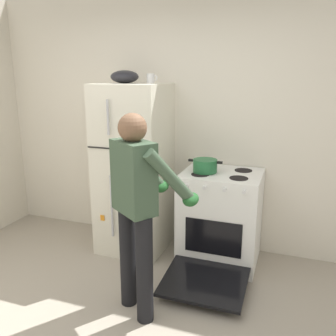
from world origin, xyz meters
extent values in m
cube|color=silver|center=(0.00, 1.95, 1.35)|extent=(6.00, 0.10, 2.70)
cube|color=silver|center=(-0.39, 1.57, 0.88)|extent=(0.68, 0.68, 1.77)
cube|color=black|center=(-0.39, 1.23, 1.17)|extent=(0.67, 0.01, 0.01)
cylinder|color=#B7B7BC|center=(-0.48, 1.20, 0.58)|extent=(0.02, 0.02, 0.64)
cylinder|color=#B7B7BC|center=(-0.48, 1.20, 1.47)|extent=(0.02, 0.02, 0.33)
cube|color=red|center=(-0.31, 1.22, 0.86)|extent=(0.04, 0.01, 0.06)
cube|color=orange|center=(-0.60, 1.22, 0.44)|extent=(0.04, 0.01, 0.06)
cube|color=white|center=(0.55, 1.57, 0.47)|extent=(0.76, 0.64, 0.93)
cube|color=black|center=(0.55, 1.25, 0.39)|extent=(0.53, 0.01, 0.34)
cylinder|color=black|center=(0.36, 1.43, 0.94)|extent=(0.17, 0.17, 0.01)
cylinder|color=black|center=(0.73, 1.43, 0.94)|extent=(0.17, 0.17, 0.01)
cylinder|color=black|center=(0.36, 1.71, 0.94)|extent=(0.17, 0.17, 0.01)
cylinder|color=black|center=(0.73, 1.71, 0.94)|extent=(0.17, 0.17, 0.01)
cylinder|color=silver|center=(0.29, 1.23, 0.87)|extent=(0.04, 0.03, 0.04)
cylinder|color=silver|center=(0.46, 1.23, 0.87)|extent=(0.04, 0.03, 0.04)
cylinder|color=silver|center=(0.64, 1.23, 0.87)|extent=(0.04, 0.03, 0.04)
cylinder|color=silver|center=(0.81, 1.23, 0.87)|extent=(0.04, 0.03, 0.04)
cube|color=black|center=(0.55, 0.95, 0.11)|extent=(0.72, 0.60, 0.08)
cylinder|color=black|center=(-0.01, 0.60, 0.43)|extent=(0.13, 0.13, 0.86)
cylinder|color=black|center=(0.20, 0.45, 0.43)|extent=(0.13, 0.13, 0.86)
cube|color=#384C38|center=(0.09, 0.53, 1.13)|extent=(0.41, 0.37, 0.54)
sphere|color=brown|center=(0.09, 0.53, 1.49)|extent=(0.21, 0.21, 0.21)
sphere|color=#4A4A4A|center=(0.09, 0.53, 1.46)|extent=(0.15, 0.15, 0.15)
cylinder|color=#384C38|center=(0.04, 0.80, 1.14)|extent=(0.33, 0.42, 0.47)
cylinder|color=#384C38|center=(0.37, 0.57, 1.14)|extent=(0.33, 0.42, 0.47)
ellipsoid|color=#1E5123|center=(0.15, 0.95, 0.94)|extent=(0.12, 0.18, 0.10)
ellipsoid|color=#1E5123|center=(0.48, 0.72, 0.94)|extent=(0.12, 0.18, 0.10)
cylinder|color=#236638|center=(0.39, 1.52, 1.00)|extent=(0.23, 0.23, 0.12)
cube|color=black|center=(0.25, 1.52, 1.04)|extent=(0.05, 0.03, 0.02)
cube|color=black|center=(0.53, 1.52, 1.04)|extent=(0.05, 0.03, 0.02)
cylinder|color=silver|center=(-0.21, 1.62, 1.82)|extent=(0.08, 0.08, 0.10)
torus|color=silver|center=(-0.17, 1.62, 1.82)|extent=(0.06, 0.01, 0.06)
ellipsoid|color=black|center=(-0.47, 1.57, 1.83)|extent=(0.28, 0.28, 0.13)
camera|label=1|loc=(1.18, -1.77, 1.87)|focal=38.48mm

